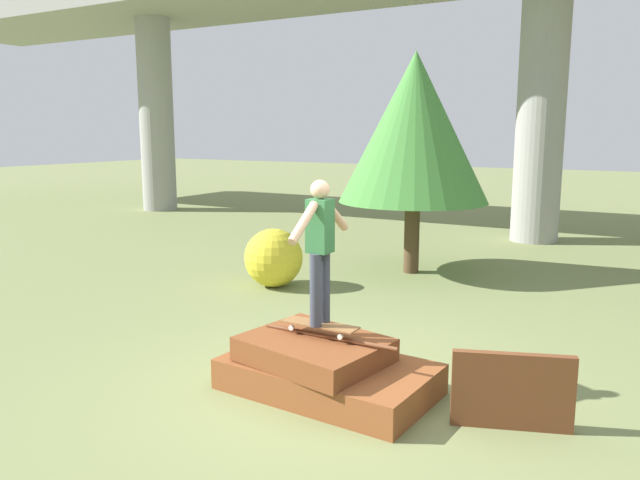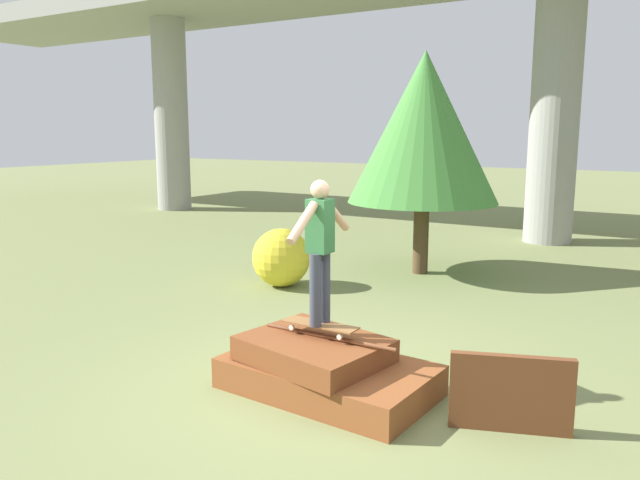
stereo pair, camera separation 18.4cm
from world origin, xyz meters
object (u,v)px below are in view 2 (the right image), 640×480
object	(u,v)px
skateboard	(320,325)
tree_behind_left	(424,128)
skater	(320,243)
bush_yellow_flowering	(281,258)

from	to	relation	value
skateboard	tree_behind_left	size ratio (longest dim) A/B	0.20
skateboard	skater	size ratio (longest dim) A/B	0.56
skateboard	bush_yellow_flowering	xyz separation A→B (m)	(-2.79, 3.28, -0.17)
skater	bush_yellow_flowering	xyz separation A→B (m)	(-2.79, 3.28, -1.01)
skater	bush_yellow_flowering	bearing A→B (deg)	130.35
skater	tree_behind_left	distance (m)	5.69
skater	bush_yellow_flowering	size ratio (longest dim) A/B	1.47
tree_behind_left	bush_yellow_flowering	distance (m)	3.46
skateboard	bush_yellow_flowering	world-z (taller)	bush_yellow_flowering
skater	tree_behind_left	xyz separation A→B (m)	(-1.17, 5.45, 1.14)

